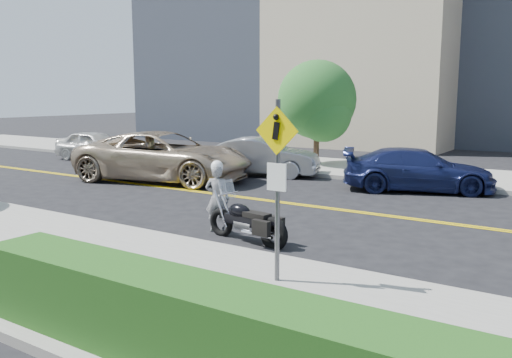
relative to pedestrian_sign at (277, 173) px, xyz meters
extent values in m
plane|color=black|center=(-4.20, 6.31, -1.96)|extent=(120.00, 120.00, 0.00)
cube|color=#9E9B91|center=(-4.20, -1.19, -1.89)|extent=(60.00, 5.00, 0.15)
cube|color=#9E9B91|center=(-4.20, 13.81, -1.89)|extent=(60.00, 5.00, 0.15)
cube|color=#235619|center=(1.80, -2.99, -1.31)|extent=(9.00, 0.90, 1.00)
cylinder|color=#4C4C51|center=(0.00, 0.01, -0.31)|extent=(0.08, 0.08, 3.00)
cube|color=#F9D800|center=(0.00, -0.02, 0.69)|extent=(0.78, 0.03, 0.78)
cube|color=white|center=(0.00, -0.02, -0.06)|extent=(0.35, 0.03, 0.45)
imported|color=#ADAEB2|center=(-3.14, 2.48, -1.16)|extent=(0.68, 0.56, 1.60)
sphere|color=white|center=(-3.14, 2.48, -0.40)|extent=(0.29, 0.29, 0.29)
imported|color=tan|center=(-9.44, 7.43, -1.04)|extent=(7.15, 4.51, 1.84)
imported|color=silver|center=(-16.63, 10.26, -1.24)|extent=(4.37, 2.06, 1.44)
imported|color=#96989D|center=(-7.08, 10.50, -1.21)|extent=(4.82, 3.00, 1.50)
imported|color=navy|center=(-0.86, 10.51, -1.25)|extent=(5.32, 3.72, 1.43)
cylinder|color=#382619|center=(-6.43, 13.95, -0.05)|extent=(0.25, 0.25, 3.81)
sphere|color=#205E1D|center=(-6.43, 13.95, 1.01)|extent=(3.43, 3.43, 3.43)
camera|label=1|loc=(4.49, -7.43, 1.28)|focal=38.00mm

